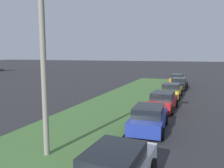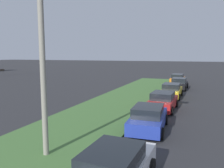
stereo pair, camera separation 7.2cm
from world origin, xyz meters
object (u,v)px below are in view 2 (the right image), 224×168
(parked_car_blue, at_px, (148,118))
(streetlight, at_px, (49,55))
(parked_car_orange, at_px, (178,79))
(parked_car_red, at_px, (163,101))
(parked_car_black, at_px, (179,84))
(parked_car_yellow, at_px, (171,91))

(parked_car_blue, height_order, streetlight, streetlight)
(parked_car_blue, xyz_separation_m, parked_car_orange, (22.72, 0.39, 0.00))
(parked_car_red, height_order, parked_car_black, same)
(parked_car_yellow, relative_size, streetlight, 0.58)
(streetlight, bearing_deg, parked_car_red, -16.61)
(parked_car_red, bearing_deg, parked_car_orange, 3.38)
(parked_car_blue, bearing_deg, parked_car_orange, -2.30)
(parked_car_red, xyz_separation_m, streetlight, (-10.32, 3.08, 3.67))
(parked_car_blue, height_order, parked_car_yellow, same)
(parked_car_yellow, distance_m, parked_car_black, 5.96)
(parked_car_red, bearing_deg, parked_car_black, 0.58)
(parked_car_red, relative_size, parked_car_black, 1.00)
(parked_car_blue, height_order, parked_car_orange, same)
(parked_car_red, distance_m, parked_car_yellow, 5.66)
(parked_car_blue, xyz_separation_m, parked_car_yellow, (10.88, -0.06, 0.00))
(parked_car_blue, xyz_separation_m, parked_car_red, (5.22, -0.05, 0.00))
(streetlight, bearing_deg, parked_car_blue, -30.68)
(parked_car_orange, xyz_separation_m, streetlight, (-27.82, 2.64, 3.67))
(parked_car_yellow, bearing_deg, parked_car_blue, -179.80)
(parked_car_yellow, bearing_deg, streetlight, 169.60)
(parked_car_red, distance_m, parked_car_black, 11.63)
(parked_car_blue, distance_m, streetlight, 6.98)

